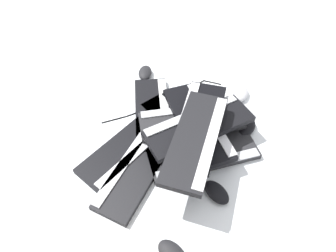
{
  "coord_description": "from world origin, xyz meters",
  "views": [
    {
      "loc": [
        -0.73,
        0.32,
        1.0
      ],
      "look_at": [
        0.0,
        0.07,
        0.09
      ],
      "focal_mm": 32.0,
      "sensor_mm": 36.0,
      "label": 1
    }
  ],
  "objects_px": {
    "mouse_2": "(205,156)",
    "mouse_4": "(247,127)",
    "mouse_0": "(204,134)",
    "keyboard_8": "(198,123)",
    "keyboard_1": "(128,147)",
    "keyboard_2": "(138,168)",
    "keyboard_5": "(191,120)",
    "keyboard_9": "(196,138)",
    "keyboard_0": "(153,113)",
    "mouse_1": "(241,93)",
    "mouse_6": "(145,73)",
    "mouse_3": "(216,192)",
    "keyboard_3": "(204,155)",
    "keyboard_4": "(185,126)",
    "keyboard_6": "(198,122)",
    "keyboard_7": "(199,126)"
  },
  "relations": [
    {
      "from": "keyboard_9",
      "to": "mouse_1",
      "type": "distance_m",
      "value": 0.48
    },
    {
      "from": "keyboard_1",
      "to": "mouse_3",
      "type": "height_order",
      "value": "mouse_3"
    },
    {
      "from": "mouse_4",
      "to": "mouse_3",
      "type": "bearing_deg",
      "value": 5.01
    },
    {
      "from": "keyboard_8",
      "to": "keyboard_9",
      "type": "xyz_separation_m",
      "value": [
        -0.09,
        0.05,
        0.03
      ]
    },
    {
      "from": "keyboard_3",
      "to": "keyboard_4",
      "type": "xyz_separation_m",
      "value": [
        0.17,
        0.02,
        0.0
      ]
    },
    {
      "from": "keyboard_7",
      "to": "mouse_1",
      "type": "height_order",
      "value": "keyboard_7"
    },
    {
      "from": "keyboard_8",
      "to": "keyboard_9",
      "type": "bearing_deg",
      "value": 151.49
    },
    {
      "from": "keyboard_3",
      "to": "mouse_6",
      "type": "xyz_separation_m",
      "value": [
        0.56,
        0.09,
        0.01
      ]
    },
    {
      "from": "keyboard_4",
      "to": "mouse_4",
      "type": "distance_m",
      "value": 0.27
    },
    {
      "from": "mouse_2",
      "to": "mouse_4",
      "type": "relative_size",
      "value": 1.0
    },
    {
      "from": "keyboard_7",
      "to": "mouse_3",
      "type": "xyz_separation_m",
      "value": [
        -0.25,
        0.03,
        -0.08
      ]
    },
    {
      "from": "mouse_1",
      "to": "mouse_4",
      "type": "relative_size",
      "value": 1.0
    },
    {
      "from": "keyboard_2",
      "to": "keyboard_4",
      "type": "height_order",
      "value": "same"
    },
    {
      "from": "keyboard_0",
      "to": "keyboard_3",
      "type": "height_order",
      "value": "same"
    },
    {
      "from": "keyboard_1",
      "to": "keyboard_3",
      "type": "relative_size",
      "value": 1.02
    },
    {
      "from": "keyboard_1",
      "to": "mouse_4",
      "type": "distance_m",
      "value": 0.51
    },
    {
      "from": "keyboard_6",
      "to": "mouse_0",
      "type": "xyz_separation_m",
      "value": [
        -0.05,
        -0.01,
        -0.02
      ]
    },
    {
      "from": "keyboard_3",
      "to": "keyboard_6",
      "type": "xyz_separation_m",
      "value": [
        0.12,
        -0.02,
        0.06
      ]
    },
    {
      "from": "keyboard_1",
      "to": "keyboard_2",
      "type": "distance_m",
      "value": 0.11
    },
    {
      "from": "keyboard_5",
      "to": "keyboard_9",
      "type": "height_order",
      "value": "keyboard_9"
    },
    {
      "from": "keyboard_5",
      "to": "mouse_2",
      "type": "bearing_deg",
      "value": 174.47
    },
    {
      "from": "keyboard_9",
      "to": "mouse_6",
      "type": "relative_size",
      "value": 4.04
    },
    {
      "from": "keyboard_1",
      "to": "keyboard_8",
      "type": "distance_m",
      "value": 0.31
    },
    {
      "from": "keyboard_9",
      "to": "mouse_2",
      "type": "distance_m",
      "value": 0.12
    },
    {
      "from": "keyboard_4",
      "to": "mouse_0",
      "type": "xyz_separation_m",
      "value": [
        -0.09,
        -0.05,
        0.04
      ]
    },
    {
      "from": "keyboard_8",
      "to": "mouse_0",
      "type": "bearing_deg",
      "value": -84.11
    },
    {
      "from": "keyboard_1",
      "to": "keyboard_7",
      "type": "distance_m",
      "value": 0.3
    },
    {
      "from": "keyboard_5",
      "to": "mouse_1",
      "type": "relative_size",
      "value": 4.16
    },
    {
      "from": "keyboard_0",
      "to": "keyboard_9",
      "type": "height_order",
      "value": "keyboard_9"
    },
    {
      "from": "keyboard_7",
      "to": "keyboard_6",
      "type": "bearing_deg",
      "value": -18.45
    },
    {
      "from": "keyboard_2",
      "to": "mouse_1",
      "type": "relative_size",
      "value": 3.81
    },
    {
      "from": "keyboard_5",
      "to": "keyboard_1",
      "type": "bearing_deg",
      "value": 95.55
    },
    {
      "from": "keyboard_9",
      "to": "mouse_6",
      "type": "bearing_deg",
      "value": 3.56
    },
    {
      "from": "keyboard_0",
      "to": "mouse_2",
      "type": "relative_size",
      "value": 4.21
    },
    {
      "from": "keyboard_0",
      "to": "keyboard_2",
      "type": "relative_size",
      "value": 1.1
    },
    {
      "from": "keyboard_1",
      "to": "keyboard_7",
      "type": "xyz_separation_m",
      "value": [
        -0.06,
        -0.28,
        0.09
      ]
    },
    {
      "from": "mouse_0",
      "to": "keyboard_0",
      "type": "bearing_deg",
      "value": 176.76
    },
    {
      "from": "keyboard_8",
      "to": "mouse_3",
      "type": "bearing_deg",
      "value": 175.61
    },
    {
      "from": "keyboard_1",
      "to": "mouse_0",
      "type": "xyz_separation_m",
      "value": [
        -0.06,
        -0.31,
        0.04
      ]
    },
    {
      "from": "keyboard_6",
      "to": "mouse_3",
      "type": "xyz_separation_m",
      "value": [
        -0.3,
        0.04,
        -0.05
      ]
    },
    {
      "from": "mouse_0",
      "to": "keyboard_8",
      "type": "bearing_deg",
      "value": -123.47
    },
    {
      "from": "keyboard_1",
      "to": "keyboard_2",
      "type": "bearing_deg",
      "value": -174.39
    },
    {
      "from": "mouse_1",
      "to": "mouse_2",
      "type": "height_order",
      "value": "mouse_2"
    },
    {
      "from": "keyboard_1",
      "to": "mouse_2",
      "type": "xyz_separation_m",
      "value": [
        -0.17,
        -0.27,
        0.04
      ]
    },
    {
      "from": "keyboard_3",
      "to": "keyboard_5",
      "type": "relative_size",
      "value": 0.98
    },
    {
      "from": "mouse_6",
      "to": "keyboard_6",
      "type": "bearing_deg",
      "value": -144.65
    },
    {
      "from": "keyboard_9",
      "to": "keyboard_4",
      "type": "bearing_deg",
      "value": -9.68
    },
    {
      "from": "keyboard_4",
      "to": "keyboard_9",
      "type": "relative_size",
      "value": 1.05
    },
    {
      "from": "keyboard_2",
      "to": "mouse_1",
      "type": "xyz_separation_m",
      "value": [
        0.24,
        -0.57,
        0.01
      ]
    },
    {
      "from": "keyboard_5",
      "to": "mouse_6",
      "type": "height_order",
      "value": "keyboard_5"
    }
  ]
}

